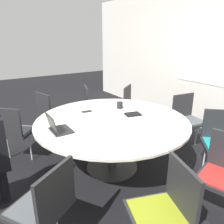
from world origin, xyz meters
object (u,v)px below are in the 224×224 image
coffee_cup (120,105)px  cell_phone (87,111)px  laptop (57,127)px  chair_6 (134,104)px  spiral_notebook (133,114)px  chair_5 (187,116)px  chair_8 (51,112)px  chair_1 (45,203)px  chair_4 (221,139)px  chair_2 (166,207)px  chair_9 (13,129)px  chair_7 (93,104)px

coffee_cup → cell_phone: size_ratio=0.66×
laptop → cell_phone: laptop is taller
chair_6 → coffee_cup: chair_6 is taller
spiral_notebook → chair_5: bearing=84.7°
chair_8 → coffee_cup: chair_8 is taller
chair_1 → cell_phone: (-1.24, 1.01, 0.21)m
coffee_cup → chair_4: bearing=30.9°
chair_2 → chair_6: 2.67m
chair_1 → chair_4: same height
chair_6 → cell_phone: bearing=-17.0°
chair_4 → laptop: laptop is taller
chair_9 → chair_1: bearing=-50.3°
chair_7 → laptop: 1.78m
chair_2 → chair_6: size_ratio=1.00×
chair_6 → chair_7: bearing=-71.0°
chair_5 → chair_6: bearing=-65.1°
chair_7 → coffee_cup: (1.00, -0.08, 0.25)m
chair_6 → chair_9: (0.00, -2.16, 0.00)m
chair_9 → spiral_notebook: 1.69m
chair_8 → coffee_cup: bearing=22.6°
chair_8 → laptop: laptop is taller
chair_1 → chair_5: 2.63m
laptop → chair_2: bearing=-164.9°
chair_2 → chair_9: size_ratio=1.00×
laptop → cell_phone: (-0.44, 0.60, -0.05)m
chair_8 → spiral_notebook: bearing=14.5°
coffee_cup → chair_8: bearing=-143.8°
cell_phone → chair_5: bearing=69.6°
chair_5 → cell_phone: 1.65m
chair_4 → cell_phone: 1.82m
chair_4 → chair_7: bearing=-31.5°
chair_6 → chair_8: bearing=-53.8°
coffee_cup → chair_2: bearing=-24.0°
chair_7 → chair_6: bearing=76.6°
chair_6 → spiral_notebook: chair_6 is taller
chair_4 → coffee_cup: bearing=-16.8°
chair_7 → coffee_cup: bearing=16.2°
chair_4 → laptop: (-0.90, -1.81, 0.26)m
chair_2 → cell_phone: (-1.79, 0.25, 0.21)m
chair_2 → chair_4: same height
chair_8 → chair_1: bearing=-33.1°
chair_9 → laptop: (0.88, 0.34, 0.26)m
chair_9 → chair_4: bearing=2.7°
chair_9 → spiral_notebook: chair_9 is taller
chair_4 → spiral_notebook: 1.17m
chair_9 → laptop: bearing=-26.5°
chair_1 → chair_4: size_ratio=1.00×
chair_1 → coffee_cup: (-1.11, 1.50, 0.25)m
chair_5 → chair_6: same height
chair_8 → chair_9: size_ratio=1.00×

